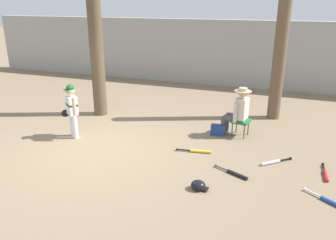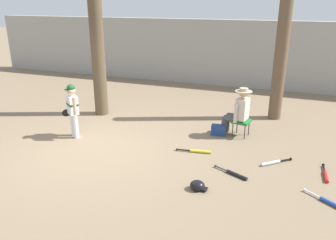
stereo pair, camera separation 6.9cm
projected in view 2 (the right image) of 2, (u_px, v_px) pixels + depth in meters
ground_plane at (97, 150)px, 7.48m from camera, size 60.00×60.00×0.00m
concrete_back_wall at (191, 51)px, 13.23m from camera, size 18.00×0.36×2.46m
tree_near_player at (96, 31)px, 9.09m from camera, size 0.61×0.61×5.34m
tree_behind_spectator at (282, 43)px, 8.82m from camera, size 0.54×0.54×4.69m
young_ballplayer at (72, 107)px, 7.98m from camera, size 0.59×0.40×1.31m
folding_stool at (241, 122)px, 8.14m from camera, size 0.47×0.47×0.41m
seated_spectator at (238, 110)px, 8.10m from camera, size 0.68×0.54×1.20m
handbag_beside_stool at (218, 130)px, 8.27m from camera, size 0.36×0.22×0.26m
bat_blue_youth at (330, 203)px, 5.48m from camera, size 0.67×0.50×0.07m
bat_yellow_trainer at (198, 151)px, 7.34m from camera, size 0.77×0.18×0.07m
bat_black_composite at (234, 174)px, 6.39m from camera, size 0.70×0.38×0.07m
bat_aluminum_silver at (273, 162)px, 6.83m from camera, size 0.59×0.54×0.07m
bat_red_barrel at (326, 175)px, 6.34m from camera, size 0.09×0.71×0.07m
batting_helmet_black at (197, 186)px, 5.90m from camera, size 0.31×0.24×0.18m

